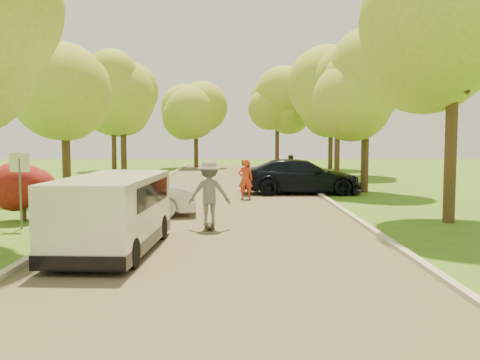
{
  "coord_description": "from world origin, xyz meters",
  "views": [
    {
      "loc": [
        0.27,
        -11.09,
        2.63
      ],
      "look_at": [
        0.43,
        5.12,
        1.3
      ],
      "focal_mm": 40.0,
      "sensor_mm": 36.0,
      "label": 1
    }
  ],
  "objects_px": {
    "street_sign": "(20,174)",
    "silver_sedan": "(126,193)",
    "skateboarder": "(209,193)",
    "longboard": "(209,226)",
    "dark_sedan": "(301,177)",
    "person_olive": "(290,170)",
    "minivan": "(113,212)",
    "person_striped": "(245,179)"
  },
  "relations": [
    {
      "from": "street_sign",
      "to": "silver_sedan",
      "type": "xyz_separation_m",
      "value": [
        2.5,
        2.39,
        -0.81
      ]
    },
    {
      "from": "silver_sedan",
      "to": "skateboarder",
      "type": "height_order",
      "value": "skateboarder"
    },
    {
      "from": "street_sign",
      "to": "longboard",
      "type": "bearing_deg",
      "value": -1.33
    },
    {
      "from": "dark_sedan",
      "to": "skateboarder",
      "type": "xyz_separation_m",
      "value": [
        -3.75,
        -9.31,
        0.25
      ]
    },
    {
      "from": "dark_sedan",
      "to": "person_olive",
      "type": "bearing_deg",
      "value": 0.11
    },
    {
      "from": "minivan",
      "to": "skateboarder",
      "type": "bearing_deg",
      "value": 58.22
    },
    {
      "from": "silver_sedan",
      "to": "person_olive",
      "type": "xyz_separation_m",
      "value": [
        6.59,
        11.76,
        0.06
      ]
    },
    {
      "from": "silver_sedan",
      "to": "skateboarder",
      "type": "xyz_separation_m",
      "value": [
        2.85,
        -2.51,
        0.28
      ]
    },
    {
      "from": "longboard",
      "to": "person_striped",
      "type": "xyz_separation_m",
      "value": [
        1.16,
        7.19,
        0.74
      ]
    },
    {
      "from": "minivan",
      "to": "dark_sedan",
      "type": "bearing_deg",
      "value": 67.8
    },
    {
      "from": "minivan",
      "to": "silver_sedan",
      "type": "distance_m",
      "value": 5.5
    },
    {
      "from": "street_sign",
      "to": "dark_sedan",
      "type": "xyz_separation_m",
      "value": [
        9.1,
        9.19,
        -0.77
      ]
    },
    {
      "from": "silver_sedan",
      "to": "person_olive",
      "type": "relative_size",
      "value": 2.83
    },
    {
      "from": "minivan",
      "to": "street_sign",
      "type": "bearing_deg",
      "value": 140.34
    },
    {
      "from": "minivan",
      "to": "dark_sedan",
      "type": "relative_size",
      "value": 0.86
    },
    {
      "from": "longboard",
      "to": "dark_sedan",
      "type": "bearing_deg",
      "value": -115.27
    },
    {
      "from": "dark_sedan",
      "to": "person_striped",
      "type": "xyz_separation_m",
      "value": [
        -2.58,
        -2.11,
        0.05
      ]
    },
    {
      "from": "minivan",
      "to": "person_striped",
      "type": "height_order",
      "value": "minivan"
    },
    {
      "from": "street_sign",
      "to": "minivan",
      "type": "xyz_separation_m",
      "value": [
        3.3,
        -3.06,
        -0.65
      ]
    },
    {
      "from": "minivan",
      "to": "skateboarder",
      "type": "distance_m",
      "value": 3.58
    },
    {
      "from": "person_striped",
      "to": "person_olive",
      "type": "xyz_separation_m",
      "value": [
        2.58,
        7.07,
        -0.03
      ]
    },
    {
      "from": "minivan",
      "to": "person_striped",
      "type": "relative_size",
      "value": 2.81
    },
    {
      "from": "minivan",
      "to": "longboard",
      "type": "height_order",
      "value": "minivan"
    },
    {
      "from": "dark_sedan",
      "to": "person_olive",
      "type": "relative_size",
      "value": 3.37
    },
    {
      "from": "skateboarder",
      "to": "person_striped",
      "type": "height_order",
      "value": "skateboarder"
    },
    {
      "from": "minivan",
      "to": "dark_sedan",
      "type": "height_order",
      "value": "minivan"
    },
    {
      "from": "skateboarder",
      "to": "longboard",
      "type": "bearing_deg",
      "value": 180.0
    },
    {
      "from": "dark_sedan",
      "to": "person_olive",
      "type": "distance_m",
      "value": 4.96
    },
    {
      "from": "longboard",
      "to": "person_striped",
      "type": "relative_size",
      "value": 0.57
    },
    {
      "from": "minivan",
      "to": "longboard",
      "type": "relative_size",
      "value": 4.94
    },
    {
      "from": "street_sign",
      "to": "longboard",
      "type": "height_order",
      "value": "street_sign"
    },
    {
      "from": "person_olive",
      "to": "street_sign",
      "type": "bearing_deg",
      "value": 27.83
    },
    {
      "from": "minivan",
      "to": "dark_sedan",
      "type": "xyz_separation_m",
      "value": [
        5.8,
        12.24,
        -0.12
      ]
    },
    {
      "from": "skateboarder",
      "to": "person_olive",
      "type": "distance_m",
      "value": 14.75
    },
    {
      "from": "street_sign",
      "to": "person_striped",
      "type": "bearing_deg",
      "value": 47.34
    },
    {
      "from": "street_sign",
      "to": "longboard",
      "type": "xyz_separation_m",
      "value": [
        5.35,
        -0.12,
        -1.46
      ]
    },
    {
      "from": "minivan",
      "to": "person_striped",
      "type": "xyz_separation_m",
      "value": [
        3.21,
        10.13,
        -0.07
      ]
    },
    {
      "from": "longboard",
      "to": "person_olive",
      "type": "bearing_deg",
      "value": -108.03
    },
    {
      "from": "minivan",
      "to": "skateboarder",
      "type": "relative_size",
      "value": 2.57
    },
    {
      "from": "minivan",
      "to": "person_olive",
      "type": "distance_m",
      "value": 18.15
    },
    {
      "from": "person_striped",
      "to": "minivan",
      "type": "bearing_deg",
      "value": 66.82
    },
    {
      "from": "silver_sedan",
      "to": "skateboarder",
      "type": "relative_size",
      "value": 2.49
    }
  ]
}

